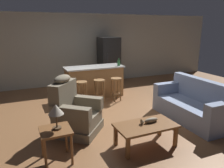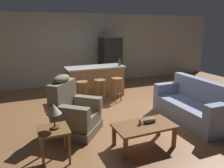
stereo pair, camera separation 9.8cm
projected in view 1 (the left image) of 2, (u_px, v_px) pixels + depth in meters
The scene contains 14 objects.
ground_plane at pixel (112, 111), 5.71m from camera, with size 12.00×12.00×0.00m.
back_wall at pixel (78, 50), 8.14m from camera, with size 12.00×0.05×2.60m.
coffee_table at pixel (146, 127), 3.94m from camera, with size 1.10×0.60×0.42m.
fish_figurine at pixel (149, 121), 3.99m from camera, with size 0.34×0.10×0.10m.
couch at pixel (193, 105), 5.11m from camera, with size 0.86×1.91×0.94m.
recliner_near_lamp at pixel (74, 113), 4.47m from camera, with size 1.18×1.18×1.20m.
end_table at pixel (56, 135), 3.46m from camera, with size 0.48×0.48×0.56m.
table_lamp at pixel (56, 111), 3.38m from camera, with size 0.24×0.24×0.41m.
kitchen_island at pixel (94, 81), 6.78m from camera, with size 1.80×0.70×0.95m.
bar_stool_left at pixel (82, 89), 5.99m from camera, with size 0.32×0.32×0.68m.
bar_stool_middle at pixel (99, 87), 6.20m from camera, with size 0.32×0.32×0.68m.
bar_stool_right at pixel (116, 85), 6.40m from camera, with size 0.32×0.32×0.68m.
refrigerator at pixel (109, 61), 8.13m from camera, with size 0.70×0.69×1.76m.
bottle_tall_green at pixel (119, 63), 6.78m from camera, with size 0.09×0.09×0.23m.
Camera 1 is at (-2.15, -4.89, 2.13)m, focal length 35.00 mm.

